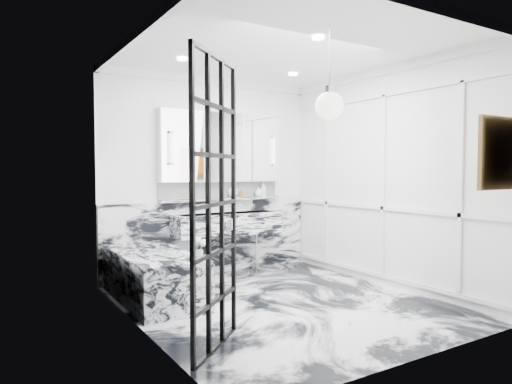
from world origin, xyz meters
TOP-DOWN VIEW (x-y plane):
  - floor at (0.00, 0.00)m, footprint 3.60×3.60m
  - ceiling at (0.00, 0.00)m, footprint 3.60×3.60m
  - wall_back at (0.00, 1.80)m, footprint 3.60×0.00m
  - wall_front at (0.00, -1.80)m, footprint 3.60×0.00m
  - wall_left at (-1.60, 0.00)m, footprint 0.00×3.60m
  - wall_right at (1.60, 0.00)m, footprint 0.00×3.60m
  - marble_clad_back at (0.00, 1.78)m, footprint 3.18×0.05m
  - marble_clad_left at (-1.59, 0.00)m, footprint 0.02×3.56m
  - panel_molding at (1.58, 0.00)m, footprint 0.03×3.40m
  - soap_bottle_a at (0.85, 1.71)m, footprint 0.09×0.09m
  - soap_bottle_b at (0.83, 1.71)m, footprint 0.10×0.10m
  - soap_bottle_c at (0.75, 1.71)m, footprint 0.13×0.13m
  - face_pot at (0.31, 1.71)m, footprint 0.15×0.15m
  - amber_bottle at (0.46, 1.71)m, footprint 0.04×0.04m
  - flower_vase at (-0.95, 0.13)m, footprint 0.07×0.07m
  - crittall_door at (-1.21, -0.76)m, footprint 0.69×0.61m
  - artwork at (1.20, -1.76)m, footprint 0.56×0.05m
  - pendant_light at (-0.24, -1.06)m, footprint 0.25×0.25m
  - trough_sink at (0.15, 1.55)m, footprint 1.60×0.45m
  - ledge at (0.15, 1.72)m, footprint 1.90×0.14m
  - subway_tile at (0.15, 1.78)m, footprint 1.90×0.03m
  - mirror_cabinet at (0.15, 1.73)m, footprint 1.90×0.16m
  - sconce_left at (-0.67, 1.63)m, footprint 0.07×0.07m
  - sconce_right at (0.97, 1.63)m, footprint 0.07×0.07m
  - bathtub at (-1.18, 0.90)m, footprint 0.75×1.65m

SIDE VIEW (x-z plane):
  - floor at x=0.00m, z-range 0.00..0.00m
  - bathtub at x=-1.18m, z-range 0.00..0.55m
  - marble_clad_back at x=0.00m, z-range 0.00..1.05m
  - flower_vase at x=-0.95m, z-range 0.55..0.67m
  - trough_sink at x=0.15m, z-range 0.58..0.88m
  - ledge at x=0.15m, z-range 1.05..1.09m
  - amber_bottle at x=0.46m, z-range 1.09..1.19m
  - soap_bottle_c at x=0.75m, z-range 1.09..1.24m
  - face_pot at x=0.31m, z-range 1.09..1.24m
  - soap_bottle_b at x=0.83m, z-range 1.09..1.26m
  - soap_bottle_a at x=0.85m, z-range 1.09..1.32m
  - subway_tile at x=0.15m, z-range 1.09..1.32m
  - crittall_door at x=-1.21m, z-range 0.00..2.41m
  - panel_molding at x=1.58m, z-range 0.15..2.45m
  - marble_clad_left at x=-1.59m, z-range 0.00..2.68m
  - wall_back at x=0.00m, z-range -0.40..3.20m
  - wall_front at x=0.00m, z-range -0.40..3.20m
  - wall_left at x=-1.60m, z-range -0.40..3.20m
  - wall_right at x=1.60m, z-range -0.40..3.20m
  - artwork at x=1.20m, z-range 1.36..1.92m
  - sconce_left at x=-0.67m, z-range 1.58..1.98m
  - sconce_right at x=0.97m, z-range 1.58..1.98m
  - mirror_cabinet at x=0.15m, z-range 1.32..2.32m
  - pendant_light at x=-0.24m, z-range 1.92..2.17m
  - ceiling at x=0.00m, z-range 2.80..2.80m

